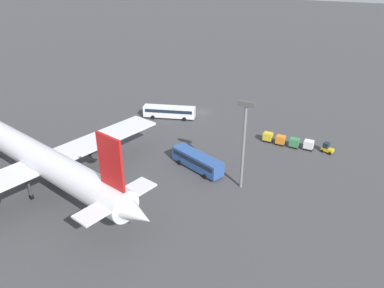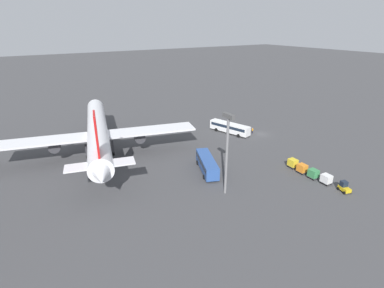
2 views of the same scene
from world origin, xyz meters
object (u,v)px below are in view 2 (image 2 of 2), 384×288
shuttle_bus_near (230,127)px  shuttle_bus_far (207,163)px  baggage_tug (344,187)px  cargo_cart_yellow (293,163)px  airplane (98,131)px  cargo_cart_white (326,179)px  cargo_cart_green (313,173)px  cargo_cart_orange (302,168)px  worker_person (252,131)px

shuttle_bus_near → shuttle_bus_far: size_ratio=1.12×
baggage_tug → shuttle_bus_far: bearing=56.6°
shuttle_bus_near → cargo_cart_yellow: (-25.96, 2.34, -0.67)m
airplane → cargo_cart_white: bearing=-124.3°
shuttle_bus_far → cargo_cart_white: size_ratio=5.65×
cargo_cart_green → airplane: bearing=43.6°
shuttle_bus_near → cargo_cart_white: size_ratio=6.34×
cargo_cart_green → cargo_cart_orange: size_ratio=1.00×
shuttle_bus_far → cargo_cart_yellow: (-8.95, -17.67, -0.72)m
shuttle_bus_far → baggage_tug: (-21.48, -17.96, -0.97)m
cargo_cart_white → cargo_cart_green: bearing=5.6°
worker_person → cargo_cart_yellow: 23.47m
shuttle_bus_far → cargo_cart_orange: size_ratio=5.65×
shuttle_bus_far → baggage_tug: bearing=-118.3°
worker_person → cargo_cart_yellow: bearing=160.1°
worker_person → cargo_cart_green: bearing=163.3°
shuttle_bus_near → baggage_tug: bearing=160.0°
shuttle_bus_near → baggage_tug: 38.56m
worker_person → cargo_cart_yellow: size_ratio=0.84×
cargo_cart_orange → cargo_cart_yellow: same height
shuttle_bus_far → worker_person: size_ratio=6.74×
airplane → baggage_tug: (-43.35, -35.63, -5.19)m
cargo_cart_orange → shuttle_bus_near: bearing=-5.4°
airplane → baggage_tug: 56.35m
shuttle_bus_far → baggage_tug: shuttle_bus_far is taller
shuttle_bus_near → worker_person: size_ratio=7.57×
airplane → worker_person: 44.50m
cargo_cart_green → cargo_cart_yellow: size_ratio=1.00×
baggage_tug → cargo_cart_white: bearing=23.4°
airplane → baggage_tug: airplane is taller
shuttle_bus_near → shuttle_bus_far: shuttle_bus_far is taller
cargo_cart_green → cargo_cart_yellow: bearing=-4.2°
airplane → worker_person: size_ratio=31.31×
airplane → cargo_cart_orange: 48.82m
cargo_cart_green → cargo_cart_orange: (2.94, -0.03, 0.00)m
worker_person → baggage_tug: bearing=167.5°
shuttle_bus_far → cargo_cart_green: shuttle_bus_far is taller
shuttle_bus_near → cargo_cart_green: bearing=158.1°
worker_person → cargo_cart_white: bearing=165.3°
cargo_cart_white → shuttle_bus_far: bearing=44.6°
cargo_cart_white → worker_person: bearing=-14.7°
cargo_cart_green → worker_person: bearing=-16.7°
worker_person → cargo_cart_orange: size_ratio=0.84×
baggage_tug → cargo_cart_yellow: baggage_tug is taller
cargo_cart_orange → cargo_cart_yellow: bearing=-7.8°
baggage_tug → airplane: bearing=56.2°
cargo_cart_white → cargo_cart_yellow: same height
shuttle_bus_near → cargo_cart_yellow: bearing=157.9°
shuttle_bus_near → cargo_cart_yellow: size_ratio=6.34×
baggage_tug → cargo_cart_orange: size_ratio=1.29×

